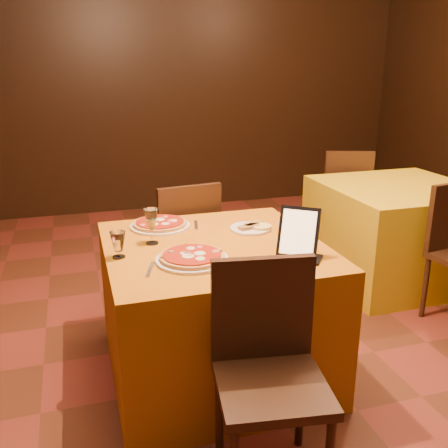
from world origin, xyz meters
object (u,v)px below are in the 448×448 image
object	(u,v)px
chair_side_far	(343,197)
chair_main_near	(272,386)
pizza_far	(160,225)
side_table	(396,232)
pizza_near	(192,258)
main_table	(214,309)
chair_main_far	(181,245)
wine_glass	(152,226)
water_glass	(118,245)
tablet	(298,232)

from	to	relation	value
chair_side_far	chair_main_near	bearing A→B (deg)	74.73
chair_side_far	pizza_far	distance (m)	2.36
side_table	pizza_near	world-z (taller)	pizza_near
main_table	pizza_far	bearing A→B (deg)	120.95
side_table	chair_main_near	bearing A→B (deg)	-136.33
chair_side_far	pizza_near	bearing A→B (deg)	64.12
main_table	chair_side_far	world-z (taller)	chair_side_far
chair_main_near	chair_side_far	xyz separation A→B (m)	(1.72, 2.47, 0.00)
main_table	side_table	size ratio (longest dim) A/B	1.00
chair_main_far	pizza_near	distance (m)	1.08
chair_main_far	pizza_far	bearing A→B (deg)	57.70
main_table	chair_main_far	xyz separation A→B (m)	(0.00, 0.83, 0.08)
wine_glass	water_glass	bearing A→B (deg)	-141.70
main_table	water_glass	bearing A→B (deg)	-174.49
pizza_far	tablet	xyz separation A→B (m)	(0.56, -0.63, 0.10)
side_table	wine_glass	bearing A→B (deg)	-160.10
wine_glass	water_glass	distance (m)	0.24
pizza_near	chair_side_far	bearing A→B (deg)	44.52
chair_main_far	wine_glass	distance (m)	0.88
chair_main_near	side_table	bearing A→B (deg)	52.23
side_table	pizza_far	size ratio (longest dim) A/B	3.25
chair_main_near	pizza_near	size ratio (longest dim) A/B	2.65
wine_glass	tablet	distance (m)	0.75
pizza_near	water_glass	bearing A→B (deg)	155.86
pizza_near	pizza_far	xyz separation A→B (m)	(-0.05, 0.55, 0.00)
side_table	chair_main_far	xyz separation A→B (m)	(-1.72, -0.01, 0.08)
side_table	chair_main_near	distance (m)	2.38
pizza_far	chair_side_far	bearing A→B (deg)	33.89
chair_side_far	water_glass	xyz separation A→B (m)	(-2.21, -1.71, 0.36)
water_glass	main_table	bearing A→B (deg)	5.51
tablet	water_glass	bearing A→B (deg)	-158.28
tablet	chair_main_far	bearing A→B (deg)	144.39
chair_side_far	pizza_near	size ratio (longest dim) A/B	2.65
chair_main_near	wine_glass	xyz separation A→B (m)	(-0.30, 0.91, 0.39)
pizza_far	chair_main_near	bearing A→B (deg)	-79.61
chair_main_far	wine_glass	bearing A→B (deg)	59.91
pizza_far	chair_main_far	bearing A→B (deg)	65.33
chair_side_far	water_glass	size ratio (longest dim) A/B	7.00
side_table	tablet	distance (m)	1.84
main_table	chair_main_near	distance (m)	0.82
tablet	chair_main_near	bearing A→B (deg)	-85.57
pizza_near	water_glass	distance (m)	0.36
chair_main_far	pizza_near	bearing A→B (deg)	73.41
main_table	tablet	xyz separation A→B (m)	(0.34, -0.27, 0.49)
chair_side_far	pizza_far	world-z (taller)	chair_side_far
side_table	tablet	world-z (taller)	tablet
chair_main_near	tablet	world-z (taller)	tablet
chair_main_near	pizza_near	bearing A→B (deg)	113.05
water_glass	side_table	bearing A→B (deg)	21.69
wine_glass	water_glass	xyz separation A→B (m)	(-0.18, -0.15, -0.03)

